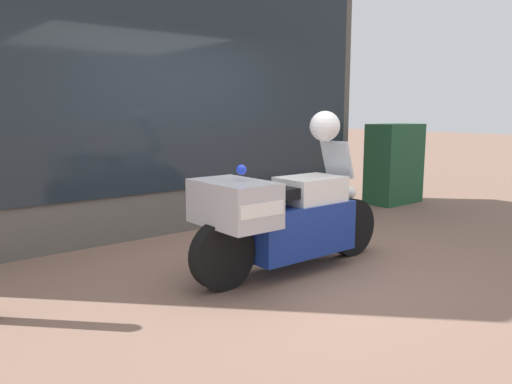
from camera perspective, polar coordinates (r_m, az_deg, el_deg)
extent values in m
plane|color=#7A5B4C|center=(4.95, 2.02, -8.55)|extent=(60.00, 60.00, 0.00)
cube|color=#56514C|center=(6.38, -10.14, 14.08)|extent=(6.33, 0.40, 4.13)
cube|color=#1E262D|center=(6.39, -6.16, 14.61)|extent=(5.28, 0.02, 3.13)
cube|color=slate|center=(6.65, -7.23, -1.54)|extent=(5.06, 0.30, 0.55)
cube|color=silver|center=(6.66, -8.03, 6.12)|extent=(5.06, 0.02, 1.26)
cube|color=beige|center=(6.54, -7.51, 11.51)|extent=(5.06, 0.30, 0.02)
cube|color=#195623|center=(5.86, -21.17, 11.63)|extent=(0.18, 0.04, 0.06)
cube|color=navy|center=(6.54, -7.51, 11.86)|extent=(0.18, 0.04, 0.06)
cube|color=maroon|center=(7.50, 3.12, 11.58)|extent=(0.18, 0.04, 0.06)
cube|color=orange|center=(5.99, -16.66, 0.92)|extent=(0.19, 0.02, 0.27)
cube|color=red|center=(7.23, 1.00, 2.68)|extent=(0.19, 0.03, 0.27)
cylinder|color=black|center=(5.37, 10.77, -3.95)|extent=(0.60, 0.14, 0.60)
cylinder|color=black|center=(4.28, -3.83, -7.19)|extent=(0.60, 0.14, 0.60)
cube|color=navy|center=(4.79, 4.69, -4.15)|extent=(1.12, 0.50, 0.48)
cube|color=white|center=(4.84, 6.23, 0.14)|extent=(0.61, 0.45, 0.27)
cube|color=black|center=(4.55, 2.42, -0.07)|extent=(0.65, 0.37, 0.10)
cube|color=#B7B7BC|center=(4.25, -2.54, -1.27)|extent=(0.49, 0.77, 0.38)
cube|color=white|center=(4.25, -2.54, -1.27)|extent=(0.44, 0.78, 0.11)
cube|color=#B2BCC6|center=(5.07, 9.22, 3.73)|extent=(0.14, 0.35, 0.37)
sphere|color=white|center=(5.27, 10.61, -0.02)|extent=(0.14, 0.14, 0.14)
sphere|color=blue|center=(4.26, -1.69, 2.56)|extent=(0.09, 0.09, 0.09)
cube|color=#1E4C2D|center=(8.54, 15.52, 3.13)|extent=(0.94, 0.53, 1.30)
sphere|color=white|center=(4.91, 7.88, 7.47)|extent=(0.29, 0.29, 0.29)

